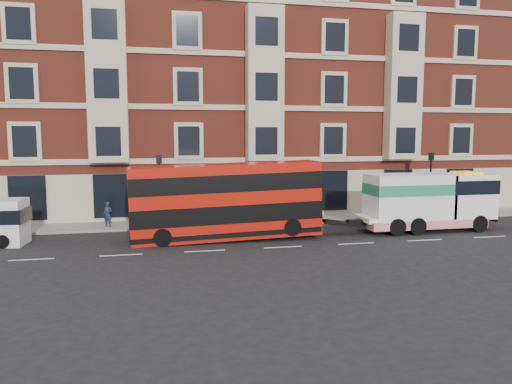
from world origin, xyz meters
TOP-DOWN VIEW (x-y plane):
  - ground at (0.00, 0.00)m, footprint 120.00×120.00m
  - sidewalk at (0.00, 7.50)m, footprint 90.00×3.00m
  - victorian_terrace at (0.50, 15.00)m, footprint 45.00×12.00m
  - lamp_post_west at (-6.00, 6.20)m, footprint 0.35×0.15m
  - lamp_post_east at (12.00, 6.20)m, footprint 0.35×0.15m
  - double_decker_bus at (-2.55, 2.47)m, footprint 10.23×2.35m
  - tow_truck at (9.51, 2.47)m, footprint 8.19×2.42m
  - pedestrian at (-9.11, 6.91)m, footprint 0.67×0.58m

SIDE VIEW (x-z plane):
  - ground at x=0.00m, z-range 0.00..0.00m
  - sidewalk at x=0.00m, z-range 0.00..0.15m
  - pedestrian at x=-9.11m, z-range 0.15..1.68m
  - tow_truck at x=9.51m, z-range 0.10..3.52m
  - double_decker_bus at x=-2.55m, z-range 0.12..4.26m
  - lamp_post_west at x=-6.00m, z-range 0.50..4.85m
  - lamp_post_east at x=12.00m, z-range 0.50..4.85m
  - victorian_terrace at x=0.50m, z-range -0.13..20.27m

